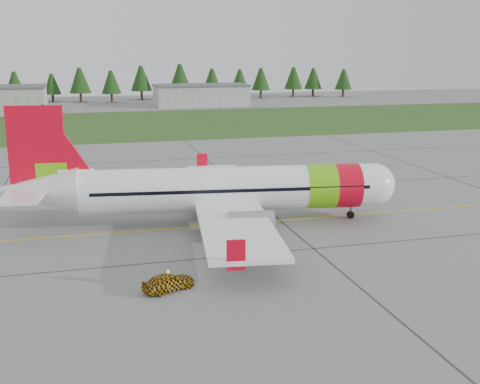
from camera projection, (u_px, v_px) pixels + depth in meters
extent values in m
plane|color=gray|center=(183.00, 260.00, 42.91)|extent=(320.00, 320.00, 0.00)
cylinder|color=white|center=(231.00, 189.00, 51.59)|extent=(25.62, 7.12, 3.80)
sphere|color=white|center=(373.00, 185.00, 53.16)|extent=(3.80, 3.80, 3.80)
cone|color=white|center=(37.00, 190.00, 49.51)|extent=(7.27, 4.67, 3.80)
cube|color=black|center=(376.00, 181.00, 53.12)|extent=(1.88, 2.72, 0.55)
cylinder|color=#6FCD0F|center=(319.00, 186.00, 52.55)|extent=(3.03, 4.18, 3.88)
cylinder|color=red|center=(345.00, 185.00, 52.84)|extent=(2.64, 4.13, 3.88)
cube|color=white|center=(225.00, 201.00, 51.77)|extent=(9.44, 31.62, 0.35)
cube|color=red|center=(202.00, 162.00, 66.48)|extent=(1.18, 0.33, 1.95)
cube|color=red|center=(236.00, 255.00, 36.58)|extent=(1.18, 0.33, 1.95)
cylinder|color=gray|center=(235.00, 192.00, 57.25)|extent=(3.75, 2.49, 2.05)
cylinder|color=gray|center=(251.00, 224.00, 46.91)|extent=(3.75, 2.49, 2.05)
cube|color=red|center=(37.00, 151.00, 48.78)|extent=(4.49, 0.94, 7.41)
cube|color=#6FCD0F|center=(52.00, 177.00, 49.41)|extent=(2.57, 0.74, 2.34)
cube|color=white|center=(31.00, 188.00, 49.39)|extent=(4.58, 11.52, 0.21)
cylinder|color=slate|center=(351.00, 211.00, 53.46)|extent=(0.18, 0.18, 1.36)
cylinder|color=black|center=(350.00, 215.00, 53.54)|extent=(0.69, 0.36, 0.66)
cylinder|color=slate|center=(212.00, 205.00, 54.52)|extent=(0.21, 0.21, 1.85)
cylinder|color=black|center=(207.00, 209.00, 54.57)|extent=(1.06, 0.57, 1.01)
cylinder|color=slate|center=(217.00, 222.00, 49.26)|extent=(0.21, 0.21, 1.85)
cylinder|color=black|center=(212.00, 227.00, 49.31)|extent=(1.06, 0.57, 1.01)
imported|color=#DA9B0C|center=(168.00, 265.00, 37.23)|extent=(1.54, 1.66, 3.33)
cube|color=#30561E|center=(114.00, 124.00, 119.97)|extent=(320.00, 50.00, 0.03)
cube|color=gold|center=(167.00, 229.00, 50.42)|extent=(120.00, 0.25, 0.02)
cube|color=#A8A8A3|center=(201.00, 96.00, 159.47)|extent=(24.00, 12.00, 5.20)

